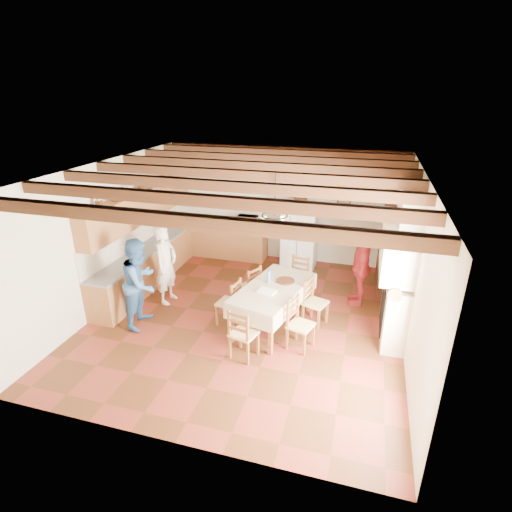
# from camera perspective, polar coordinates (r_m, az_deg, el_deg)

# --- Properties ---
(floor) EXTENTS (6.00, 6.50, 0.02)m
(floor) POSITION_cam_1_polar(r_m,az_deg,el_deg) (8.25, -1.26, -8.81)
(floor) COLOR #522813
(floor) RESTS_ON ground
(ceiling) EXTENTS (6.00, 6.50, 0.02)m
(ceiling) POSITION_cam_1_polar(r_m,az_deg,el_deg) (7.14, -1.47, 12.29)
(ceiling) COLOR silver
(ceiling) RESTS_ON ground
(wall_back) EXTENTS (6.00, 0.02, 3.00)m
(wall_back) POSITION_cam_1_polar(r_m,az_deg,el_deg) (10.56, 3.92, 7.34)
(wall_back) COLOR beige
(wall_back) RESTS_ON ground
(wall_front) EXTENTS (6.00, 0.02, 3.00)m
(wall_front) POSITION_cam_1_polar(r_m,az_deg,el_deg) (4.92, -12.94, -12.83)
(wall_front) COLOR beige
(wall_front) RESTS_ON ground
(wall_left) EXTENTS (0.02, 6.50, 3.00)m
(wall_left) POSITION_cam_1_polar(r_m,az_deg,el_deg) (8.88, -20.27, 2.91)
(wall_left) COLOR beige
(wall_left) RESTS_ON ground
(wall_right) EXTENTS (0.02, 6.50, 3.00)m
(wall_right) POSITION_cam_1_polar(r_m,az_deg,el_deg) (7.32, 21.78, -1.51)
(wall_right) COLOR beige
(wall_right) RESTS_ON ground
(ceiling_beams) EXTENTS (6.00, 6.30, 0.16)m
(ceiling_beams) POSITION_cam_1_polar(r_m,az_deg,el_deg) (7.16, -1.46, 11.51)
(ceiling_beams) COLOR #391B12
(ceiling_beams) RESTS_ON ground
(lower_cabinets_left) EXTENTS (0.60, 4.30, 0.86)m
(lower_cabinets_left) POSITION_cam_1_polar(r_m,az_deg,el_deg) (9.91, -14.54, -1.01)
(lower_cabinets_left) COLOR brown
(lower_cabinets_left) RESTS_ON ground
(lower_cabinets_back) EXTENTS (2.30, 0.60, 0.86)m
(lower_cabinets_back) POSITION_cam_1_polar(r_m,az_deg,el_deg) (11.02, -4.47, 2.15)
(lower_cabinets_back) COLOR brown
(lower_cabinets_back) RESTS_ON ground
(countertop_left) EXTENTS (0.62, 4.30, 0.04)m
(countertop_left) POSITION_cam_1_polar(r_m,az_deg,el_deg) (9.74, -14.80, 1.41)
(countertop_left) COLOR slate
(countertop_left) RESTS_ON lower_cabinets_left
(countertop_back) EXTENTS (2.34, 0.62, 0.04)m
(countertop_back) POSITION_cam_1_polar(r_m,az_deg,el_deg) (10.87, -4.55, 4.36)
(countertop_back) COLOR slate
(countertop_back) RESTS_ON lower_cabinets_back
(backsplash_left) EXTENTS (0.03, 4.30, 0.60)m
(backsplash_left) POSITION_cam_1_polar(r_m,az_deg,el_deg) (9.78, -16.43, 3.31)
(backsplash_left) COLOR silver
(backsplash_left) RESTS_ON ground
(backsplash_back) EXTENTS (2.30, 0.03, 0.60)m
(backsplash_back) POSITION_cam_1_polar(r_m,az_deg,el_deg) (11.03, -4.09, 6.40)
(backsplash_back) COLOR silver
(backsplash_back) RESTS_ON ground
(upper_cabinets) EXTENTS (0.35, 4.20, 0.70)m
(upper_cabinets) POSITION_cam_1_polar(r_m,az_deg,el_deg) (9.50, -16.04, 6.93)
(upper_cabinets) COLOR brown
(upper_cabinets) RESTS_ON ground
(fireplace) EXTENTS (0.56, 1.60, 2.80)m
(fireplace) POSITION_cam_1_polar(r_m,az_deg,el_deg) (7.51, 19.37, -1.37)
(fireplace) COLOR beige
(fireplace) RESTS_ON ground
(wall_picture) EXTENTS (0.34, 0.03, 0.42)m
(wall_picture) POSITION_cam_1_polar(r_m,az_deg,el_deg) (10.24, 12.53, 8.39)
(wall_picture) COLOR black
(wall_picture) RESTS_ON ground
(refrigerator) EXTENTS (0.85, 0.70, 1.67)m
(refrigerator) POSITION_cam_1_polar(r_m,az_deg,el_deg) (10.19, 6.24, 2.74)
(refrigerator) COLOR white
(refrigerator) RESTS_ON floor
(hutch) EXTENTS (0.54, 1.27, 2.29)m
(hutch) POSITION_cam_1_polar(r_m,az_deg,el_deg) (9.45, 18.94, 1.98)
(hutch) COLOR #391D0B
(hutch) RESTS_ON floor
(dining_table) EXTENTS (1.41, 2.11, 0.84)m
(dining_table) POSITION_cam_1_polar(r_m,az_deg,el_deg) (7.63, 2.48, -4.99)
(dining_table) COLOR beige
(dining_table) RESTS_ON floor
(chandelier) EXTENTS (0.47, 0.47, 0.03)m
(chandelier) POSITION_cam_1_polar(r_m,az_deg,el_deg) (7.05, 2.69, 5.79)
(chandelier) COLOR black
(chandelier) RESTS_ON ground
(chair_left_near) EXTENTS (0.46, 0.48, 0.96)m
(chair_left_near) POSITION_cam_1_polar(r_m,az_deg,el_deg) (7.84, -3.95, -6.53)
(chair_left_near) COLOR brown
(chair_left_near) RESTS_ON floor
(chair_left_far) EXTENTS (0.55, 0.55, 0.96)m
(chair_left_far) POSITION_cam_1_polar(r_m,az_deg,el_deg) (8.39, -1.08, -4.38)
(chair_left_far) COLOR brown
(chair_left_far) RESTS_ON floor
(chair_right_near) EXTENTS (0.51, 0.52, 0.96)m
(chair_right_near) POSITION_cam_1_polar(r_m,az_deg,el_deg) (7.16, 6.42, -9.70)
(chair_right_near) COLOR brown
(chair_right_near) RESTS_ON floor
(chair_right_far) EXTENTS (0.52, 0.53, 0.96)m
(chair_right_far) POSITION_cam_1_polar(r_m,az_deg,el_deg) (7.88, 8.52, -6.55)
(chair_right_far) COLOR brown
(chair_right_far) RESTS_ON floor
(chair_end_near) EXTENTS (0.51, 0.49, 0.96)m
(chair_end_near) POSITION_cam_1_polar(r_m,az_deg,el_deg) (6.91, -1.76, -10.89)
(chair_end_near) COLOR brown
(chair_end_near) RESTS_ON floor
(chair_end_far) EXTENTS (0.50, 0.49, 0.96)m
(chair_end_far) POSITION_cam_1_polar(r_m,az_deg,el_deg) (8.75, 5.84, -3.28)
(chair_end_far) COLOR brown
(chair_end_far) RESTS_ON floor
(person_man) EXTENTS (0.45, 0.65, 1.73)m
(person_man) POSITION_cam_1_polar(r_m,az_deg,el_deg) (8.66, -12.72, -1.24)
(person_man) COLOR silver
(person_man) RESTS_ON floor
(person_woman_blue) EXTENTS (0.71, 0.89, 1.77)m
(person_woman_blue) POSITION_cam_1_polar(r_m,az_deg,el_deg) (7.96, -16.15, -3.65)
(person_woman_blue) COLOR #34619A
(person_woman_blue) RESTS_ON floor
(person_woman_red) EXTENTS (0.48, 1.04, 1.73)m
(person_woman_red) POSITION_cam_1_polar(r_m,az_deg,el_deg) (8.67, 14.74, -1.41)
(person_woman_red) COLOR #B1282B
(person_woman_red) RESTS_ON floor
(microwave) EXTENTS (0.54, 0.37, 0.29)m
(microwave) POSITION_cam_1_polar(r_m,az_deg,el_deg) (10.62, -1.25, 4.92)
(microwave) COLOR silver
(microwave) RESTS_ON countertop_back
(fridge_vase) EXTENTS (0.39, 0.39, 0.34)m
(fridge_vase) POSITION_cam_1_polar(r_m,az_deg,el_deg) (9.89, 6.42, 8.22)
(fridge_vase) COLOR #391D0B
(fridge_vase) RESTS_ON refrigerator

